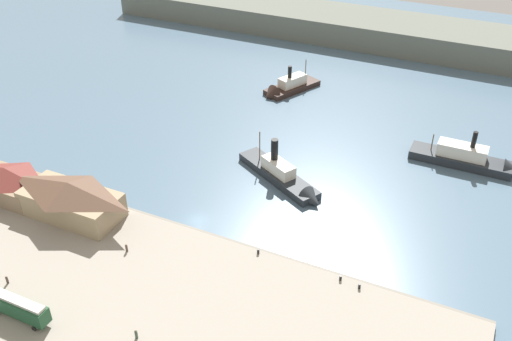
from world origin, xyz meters
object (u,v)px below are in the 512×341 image
(street_tram, at_px, (18,306))
(mooring_post_east, at_px, (341,278))
(mooring_post_center_west, at_px, (258,251))
(mooring_post_center_east, at_px, (359,286))
(pedestrian_by_tram, at_px, (127,248))
(ferry_mid_harbor, at_px, (472,160))
(ferry_outer_harbor, at_px, (286,88))
(ferry_shed_west_terminal, at_px, (7,181))
(ferry_approaching_west, at_px, (285,178))
(ferry_shed_customs_shed, at_px, (71,199))
(pedestrian_standing_center, at_px, (136,334))
(pedestrian_near_cart, at_px, (7,280))

(street_tram, distance_m, mooring_post_east, 51.25)
(mooring_post_center_west, relative_size, mooring_post_center_east, 1.00)
(pedestrian_by_tram, relative_size, ferry_mid_harbor, 0.07)
(ferry_outer_harbor, bearing_deg, ferry_shed_west_terminal, -113.76)
(mooring_post_east, bearing_deg, ferry_approaching_west, 129.96)
(mooring_post_center_east, xyz_separation_m, ferry_approaching_west, (-23.35, 24.33, -0.18))
(ferry_shed_west_terminal, relative_size, mooring_post_east, 17.12)
(pedestrian_by_tram, distance_m, mooring_post_center_east, 40.93)
(pedestrian_by_tram, bearing_deg, ferry_mid_harbor, 48.10)
(pedestrian_by_tram, relative_size, mooring_post_center_east, 1.87)
(ferry_approaching_west, bearing_deg, ferry_shed_customs_shed, -138.45)
(mooring_post_center_east, distance_m, ferry_mid_harbor, 49.57)
(street_tram, relative_size, pedestrian_standing_center, 6.14)
(pedestrian_near_cart, distance_m, ferry_mid_harbor, 96.57)
(pedestrian_standing_center, xyz_separation_m, mooring_post_center_east, (27.03, 24.14, -0.36))
(ferry_shed_west_terminal, xyz_separation_m, pedestrian_standing_center, (44.76, -19.64, -2.44))
(street_tram, distance_m, ferry_approaching_west, 57.32)
(ferry_shed_west_terminal, xyz_separation_m, mooring_post_center_west, (53.15, 5.19, -2.81))
(pedestrian_by_tram, relative_size, mooring_post_center_west, 1.87)
(ferry_shed_west_terminal, xyz_separation_m, mooring_post_east, (68.39, 5.01, -2.81))
(pedestrian_near_cart, distance_m, mooring_post_center_west, 42.24)
(ferry_outer_harbor, xyz_separation_m, ferry_approaching_west, (17.34, -41.85, 0.20))
(pedestrian_by_tram, bearing_deg, pedestrian_near_cart, -131.25)
(pedestrian_near_cart, xyz_separation_m, mooring_post_east, (49.71, 24.25, -0.28))
(ferry_shed_customs_shed, relative_size, ferry_approaching_west, 0.83)
(pedestrian_by_tram, height_order, ferry_mid_harbor, ferry_mid_harbor)
(ferry_shed_west_terminal, distance_m, mooring_post_east, 68.63)
(mooring_post_center_east, bearing_deg, mooring_post_east, 171.39)
(pedestrian_standing_center, height_order, ferry_mid_harbor, ferry_mid_harbor)
(pedestrian_near_cart, xyz_separation_m, mooring_post_center_west, (34.46, 24.42, -0.28))
(ferry_shed_west_terminal, height_order, pedestrian_by_tram, ferry_shed_west_terminal)
(pedestrian_near_cart, xyz_separation_m, ferry_approaching_west, (29.76, 48.06, -0.46))
(street_tram, distance_m, ferry_mid_harbor, 95.52)
(ferry_shed_customs_shed, distance_m, pedestrian_near_cart, 19.82)
(street_tram, xyz_separation_m, ferry_mid_harbor, (56.86, 76.73, -1.91))
(pedestrian_standing_center, xyz_separation_m, pedestrian_by_tram, (-12.94, 15.38, -0.05))
(pedestrian_near_cart, bearing_deg, ferry_approaching_west, 58.24)
(pedestrian_standing_center, bearing_deg, ferry_shed_customs_shed, 145.31)
(mooring_post_center_west, xyz_separation_m, mooring_post_east, (15.25, -0.17, 0.00))
(ferry_shed_customs_shed, xyz_separation_m, pedestrian_by_tram, (15.69, -4.44, -3.02))
(pedestrian_near_cart, bearing_deg, mooring_post_center_east, 24.08)
(ferry_shed_west_terminal, bearing_deg, ferry_shed_customs_shed, 0.64)
(pedestrian_by_tram, xyz_separation_m, pedestrian_near_cart, (-13.13, -14.97, -0.04))
(ferry_shed_west_terminal, distance_m, ferry_mid_harbor, 98.42)
(pedestrian_by_tram, bearing_deg, mooring_post_center_east, 12.36)
(pedestrian_standing_center, bearing_deg, ferry_mid_harbor, 62.16)
(street_tram, bearing_deg, mooring_post_center_east, 31.93)
(ferry_shed_customs_shed, height_order, mooring_post_center_west, ferry_shed_customs_shed)
(ferry_approaching_west, bearing_deg, mooring_post_center_east, -46.17)
(mooring_post_center_west, distance_m, ferry_outer_harbor, 69.10)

